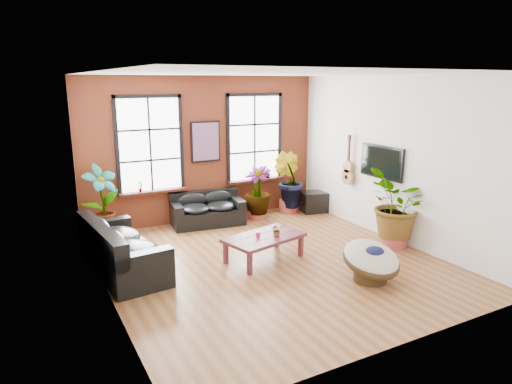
{
  "coord_description": "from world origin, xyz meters",
  "views": [
    {
      "loc": [
        -4.1,
        -7.06,
        3.36
      ],
      "look_at": [
        0.0,
        0.6,
        1.25
      ],
      "focal_mm": 32.0,
      "sensor_mm": 36.0,
      "label": 1
    }
  ],
  "objects_px": {
    "papasan_chair": "(371,260)",
    "sofa_back": "(207,210)",
    "sofa_left": "(120,250)",
    "coffee_table": "(264,239)"
  },
  "relations": [
    {
      "from": "sofa_back",
      "to": "coffee_table",
      "type": "relative_size",
      "value": 1.07
    },
    {
      "from": "sofa_left",
      "to": "coffee_table",
      "type": "xyz_separation_m",
      "value": [
        2.56,
        -0.73,
        0.01
      ]
    },
    {
      "from": "sofa_back",
      "to": "papasan_chair",
      "type": "distance_m",
      "value": 4.53
    },
    {
      "from": "sofa_back",
      "to": "papasan_chair",
      "type": "relative_size",
      "value": 1.73
    },
    {
      "from": "sofa_left",
      "to": "coffee_table",
      "type": "bearing_deg",
      "value": -111.85
    },
    {
      "from": "sofa_back",
      "to": "sofa_left",
      "type": "distance_m",
      "value": 3.12
    },
    {
      "from": "coffee_table",
      "to": "papasan_chair",
      "type": "bearing_deg",
      "value": -69.49
    },
    {
      "from": "sofa_left",
      "to": "papasan_chair",
      "type": "xyz_separation_m",
      "value": [
        3.72,
        -2.44,
        -0.04
      ]
    },
    {
      "from": "papasan_chair",
      "to": "sofa_back",
      "type": "bearing_deg",
      "value": 104.75
    },
    {
      "from": "sofa_left",
      "to": "papasan_chair",
      "type": "distance_m",
      "value": 4.45
    }
  ]
}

